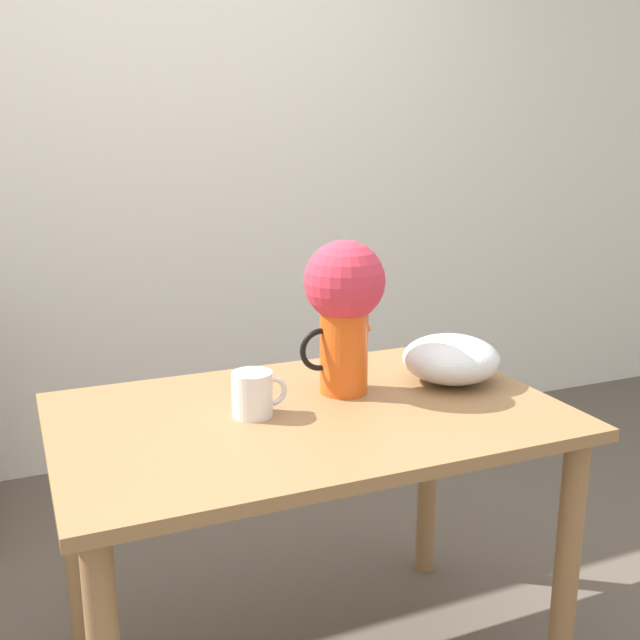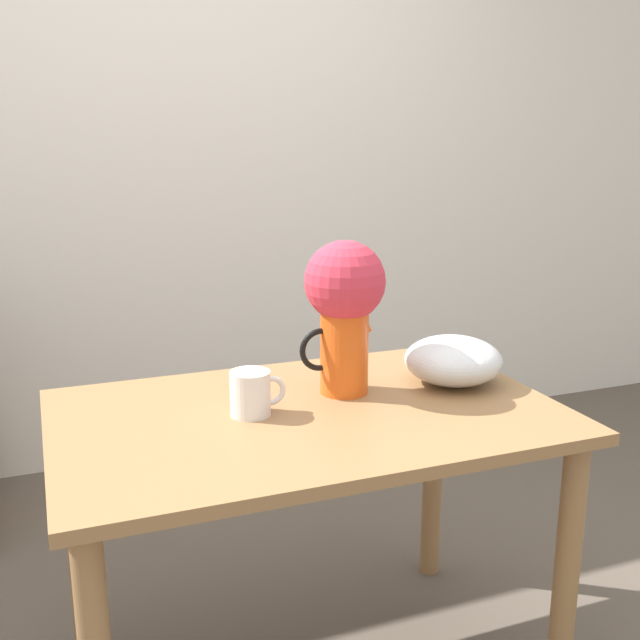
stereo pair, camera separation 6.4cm
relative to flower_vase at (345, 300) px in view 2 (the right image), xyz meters
The scene contains 5 objects.
wall_back 1.53m from the flower_vase, 95.38° to the left, with size 8.00×0.05×2.60m.
table 0.39m from the flower_vase, 146.06° to the right, with size 1.20×0.76×0.75m.
flower_vase is the anchor object (origin of this frame).
coffee_mug 0.33m from the flower_vase, 165.75° to the right, with size 0.14×0.10×0.11m.
white_bowl 0.35m from the flower_vase, ahead, with size 0.26×0.26×0.12m.
Camera 2 is at (-0.57, -1.50, 1.40)m, focal length 42.00 mm.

